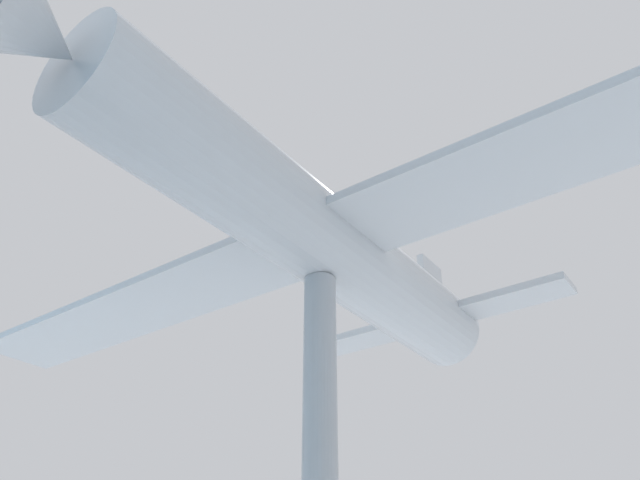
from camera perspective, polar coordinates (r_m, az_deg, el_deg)
The scene contains 2 objects.
support_pylon_central at distance 10.94m, azimuth 0.00°, elevation -20.29°, with size 0.61×0.61×7.10m.
suspended_airplane at distance 12.45m, azimuth -0.60°, elevation 0.48°, with size 21.65×13.55×2.74m.
Camera 1 is at (-8.30, 6.79, 1.40)m, focal length 35.00 mm.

